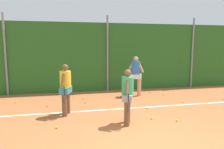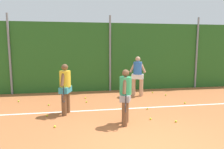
# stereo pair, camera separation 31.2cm
# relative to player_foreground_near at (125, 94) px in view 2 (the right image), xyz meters

# --- Properties ---
(ground_plane) EXTENTS (25.64, 25.64, 0.00)m
(ground_plane) POSITION_rel_player_foreground_near_xyz_m (0.29, 0.39, -0.92)
(ground_plane) COLOR #B76638
(hedge_fence_backdrop) EXTENTS (16.67, 0.25, 3.47)m
(hedge_fence_backdrop) POSITION_rel_player_foreground_near_xyz_m (0.29, 4.85, 0.81)
(hedge_fence_backdrop) COLOR #286023
(hedge_fence_backdrop) RESTS_ON ground_plane
(fence_post_left) EXTENTS (0.10, 0.10, 3.83)m
(fence_post_left) POSITION_rel_player_foreground_near_xyz_m (-4.52, 4.68, 0.99)
(fence_post_left) COLOR gray
(fence_post_left) RESTS_ON ground_plane
(fence_post_center) EXTENTS (0.10, 0.10, 3.83)m
(fence_post_center) POSITION_rel_player_foreground_near_xyz_m (0.29, 4.68, 0.99)
(fence_post_center) COLOR gray
(fence_post_center) RESTS_ON ground_plane
(fence_post_right) EXTENTS (0.10, 0.10, 3.83)m
(fence_post_right) POSITION_rel_player_foreground_near_xyz_m (5.10, 4.68, 0.99)
(fence_post_right) COLOR gray
(fence_post_right) RESTS_ON ground_plane
(court_baseline_paint) EXTENTS (12.18, 0.10, 0.01)m
(court_baseline_paint) POSITION_rel_player_foreground_near_xyz_m (0.29, 1.48, -0.92)
(court_baseline_paint) COLOR white
(court_baseline_paint) RESTS_ON ground_plane
(player_foreground_near) EXTENTS (0.44, 0.75, 1.65)m
(player_foreground_near) POSITION_rel_player_foreground_near_xyz_m (0.00, 0.00, 0.00)
(player_foreground_near) COLOR brown
(player_foreground_near) RESTS_ON ground_plane
(player_midcourt) EXTENTS (0.44, 0.78, 1.73)m
(player_midcourt) POSITION_rel_player_foreground_near_xyz_m (-1.80, 1.25, 0.04)
(player_midcourt) COLOR brown
(player_midcourt) RESTS_ON ground_plane
(player_backcourt_far) EXTENTS (0.73, 0.50, 1.84)m
(player_backcourt_far) POSITION_rel_player_foreground_near_xyz_m (1.37, 3.37, 0.11)
(player_backcourt_far) COLOR tan
(player_backcourt_far) RESTS_ON ground_plane
(tennis_ball_0) EXTENTS (0.07, 0.07, 0.07)m
(tennis_ball_0) POSITION_rel_player_foreground_near_xyz_m (2.90, 1.76, -0.89)
(tennis_ball_0) COLOR #CCDB33
(tennis_ball_0) RESTS_ON ground_plane
(tennis_ball_1) EXTENTS (0.07, 0.07, 0.07)m
(tennis_ball_1) POSITION_rel_player_foreground_near_xyz_m (1.57, -0.13, -0.89)
(tennis_ball_1) COLOR #CCDB33
(tennis_ball_1) RESTS_ON ground_plane
(tennis_ball_2) EXTENTS (0.07, 0.07, 0.07)m
(tennis_ball_2) POSITION_rel_player_foreground_near_xyz_m (-3.83, 3.14, -0.89)
(tennis_ball_2) COLOR #CCDB33
(tennis_ball_2) RESTS_ON ground_plane
(tennis_ball_3) EXTENTS (0.07, 0.07, 0.07)m
(tennis_ball_3) POSITION_rel_player_foreground_near_xyz_m (2.27, 3.77, -0.89)
(tennis_ball_3) COLOR #CCDB33
(tennis_ball_3) RESTS_ON ground_plane
(tennis_ball_5) EXTENTS (0.07, 0.07, 0.07)m
(tennis_ball_5) POSITION_rel_player_foreground_near_xyz_m (-2.42, 1.09, -0.89)
(tennis_ball_5) COLOR #CCDB33
(tennis_ball_5) RESTS_ON ground_plane
(tennis_ball_6) EXTENTS (0.07, 0.07, 0.07)m
(tennis_ball_6) POSITION_rel_player_foreground_near_xyz_m (-2.06, 0.07, -0.89)
(tennis_ball_6) COLOR #CCDB33
(tennis_ball_6) RESTS_ON ground_plane
(tennis_ball_8) EXTENTS (0.07, 0.07, 0.07)m
(tennis_ball_8) POSITION_rel_player_foreground_near_xyz_m (-2.52, 2.36, -0.89)
(tennis_ball_8) COLOR #CCDB33
(tennis_ball_8) RESTS_ON ground_plane
(tennis_ball_9) EXTENTS (0.07, 0.07, 0.07)m
(tennis_ball_9) POSITION_rel_player_foreground_near_xyz_m (2.69, 3.17, -0.89)
(tennis_ball_9) COLOR #CCDB33
(tennis_ball_9) RESTS_ON ground_plane
(tennis_ball_10) EXTENTS (0.07, 0.07, 0.07)m
(tennis_ball_10) POSITION_rel_player_foreground_near_xyz_m (-1.04, 2.57, -0.89)
(tennis_ball_10) COLOR #CCDB33
(tennis_ball_10) RESTS_ON ground_plane
(tennis_ball_11) EXTENTS (0.07, 0.07, 0.07)m
(tennis_ball_11) POSITION_rel_player_foreground_near_xyz_m (1.14, 1.28, -0.89)
(tennis_ball_11) COLOR #CCDB33
(tennis_ball_11) RESTS_ON ground_plane
(tennis_ball_12) EXTENTS (0.07, 0.07, 0.07)m
(tennis_ball_12) POSITION_rel_player_foreground_near_xyz_m (-1.06, 3.24, -0.89)
(tennis_ball_12) COLOR #CCDB33
(tennis_ball_12) RESTS_ON ground_plane
(tennis_ball_13) EXTENTS (0.07, 0.07, 0.07)m
(tennis_ball_13) POSITION_rel_player_foreground_near_xyz_m (0.88, 0.22, -0.89)
(tennis_ball_13) COLOR #CCDB33
(tennis_ball_13) RESTS_ON ground_plane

